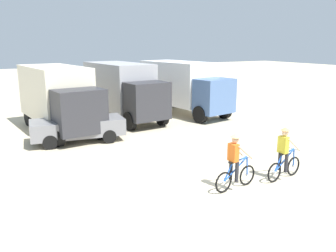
% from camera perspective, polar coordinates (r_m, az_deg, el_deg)
% --- Properties ---
extents(ground_plane, '(120.00, 120.00, 0.00)m').
position_cam_1_polar(ground_plane, '(11.84, 7.42, -9.14)').
color(ground_plane, beige).
extents(box_truck_cream_rv, '(3.12, 6.97, 3.35)m').
position_cam_1_polar(box_truck_cream_rv, '(18.88, -17.51, 4.76)').
color(box_truck_cream_rv, beige).
rests_on(box_truck_cream_rv, ground).
extents(box_truck_grey_hauler, '(2.98, 6.94, 3.35)m').
position_cam_1_polar(box_truck_grey_hauler, '(21.14, -7.39, 6.14)').
color(box_truck_grey_hauler, '#9E9EA3').
rests_on(box_truck_grey_hauler, ground).
extents(box_truck_avon_van, '(3.38, 7.03, 3.35)m').
position_cam_1_polar(box_truck_avon_van, '(22.64, 2.51, 6.71)').
color(box_truck_avon_van, white).
rests_on(box_truck_avon_van, ground).
extents(sedan_parked, '(4.39, 2.27, 1.76)m').
position_cam_1_polar(sedan_parked, '(16.73, -14.48, 0.44)').
color(sedan_parked, slate).
rests_on(sedan_parked, ground).
extents(cyclist_orange_shirt, '(1.73, 0.52, 1.82)m').
position_cam_1_polar(cyclist_orange_shirt, '(11.13, 10.93, -6.12)').
color(cyclist_orange_shirt, black).
rests_on(cyclist_orange_shirt, ground).
extents(cyclist_cowboy_hat, '(1.72, 0.52, 1.82)m').
position_cam_1_polar(cyclist_cowboy_hat, '(12.36, 18.50, -4.59)').
color(cyclist_cowboy_hat, black).
rests_on(cyclist_cowboy_hat, ground).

